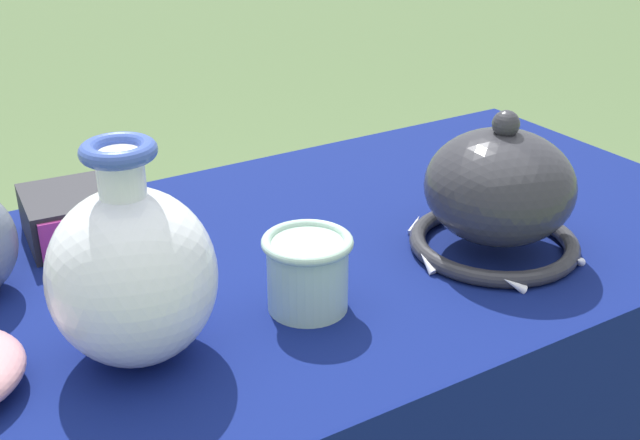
{
  "coord_description": "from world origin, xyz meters",
  "views": [
    {
      "loc": [
        -0.51,
        -0.84,
        1.25
      ],
      "look_at": [
        -0.05,
        -0.09,
        0.83
      ],
      "focal_mm": 45.0,
      "sensor_mm": 36.0,
      "label": 1
    }
  ],
  "objects_px": {
    "mosaic_tile_box": "(75,216)",
    "cup_wide_celadon": "(308,270)",
    "vase_tall_bulbous": "(132,273)",
    "vase_dome_bell": "(498,195)"
  },
  "relations": [
    {
      "from": "vase_tall_bulbous",
      "to": "vase_dome_bell",
      "type": "relative_size",
      "value": 1.01
    },
    {
      "from": "vase_dome_bell",
      "to": "mosaic_tile_box",
      "type": "distance_m",
      "value": 0.58
    },
    {
      "from": "mosaic_tile_box",
      "to": "vase_tall_bulbous",
      "type": "bearing_deg",
      "value": -89.29
    },
    {
      "from": "vase_tall_bulbous",
      "to": "mosaic_tile_box",
      "type": "distance_m",
      "value": 0.32
    },
    {
      "from": "vase_dome_bell",
      "to": "cup_wide_celadon",
      "type": "xyz_separation_m",
      "value": [
        -0.29,
        0.0,
        -0.03
      ]
    },
    {
      "from": "mosaic_tile_box",
      "to": "cup_wide_celadon",
      "type": "height_order",
      "value": "cup_wide_celadon"
    },
    {
      "from": "vase_tall_bulbous",
      "to": "mosaic_tile_box",
      "type": "bearing_deg",
      "value": 86.03
    },
    {
      "from": "vase_tall_bulbous",
      "to": "vase_dome_bell",
      "type": "xyz_separation_m",
      "value": [
        0.49,
        -0.01,
        -0.02
      ]
    },
    {
      "from": "mosaic_tile_box",
      "to": "cup_wide_celadon",
      "type": "bearing_deg",
      "value": -56.32
    },
    {
      "from": "vase_tall_bulbous",
      "to": "vase_dome_bell",
      "type": "distance_m",
      "value": 0.5
    }
  ]
}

